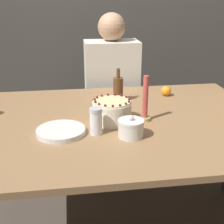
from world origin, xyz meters
TOP-DOWN VIEW (x-y plane):
  - wall_behind at (0.00, 1.40)m, footprint 8.00×0.05m
  - dining_table at (0.00, 0.00)m, footprint 1.63×1.16m
  - cake at (-0.04, -0.02)m, footprint 0.20×0.20m
  - sugar_bowl at (0.02, -0.21)m, footprint 0.12×0.12m
  - sugar_shaker at (-0.13, -0.16)m, footprint 0.06×0.06m
  - plate_stack at (-0.30, -0.13)m, footprint 0.23×0.23m
  - candle at (0.13, -0.03)m, footprint 0.06×0.06m
  - bottle at (0.05, 0.30)m, footprint 0.06×0.06m
  - orange_fruit_0 at (0.37, 0.36)m, footprint 0.06×0.06m
  - person_man_blue_shirt at (0.07, 0.78)m, footprint 0.40×0.34m

SIDE VIEW (x-z plane):
  - person_man_blue_shirt at x=0.07m, z-range -0.08..1.17m
  - dining_table at x=0.00m, z-range 0.29..1.04m
  - plate_stack at x=-0.30m, z-range 0.75..0.78m
  - orange_fruit_0 at x=0.37m, z-range 0.75..0.82m
  - sugar_bowl at x=0.02m, z-range 0.74..0.85m
  - cake at x=-0.04m, z-range 0.75..0.87m
  - sugar_shaker at x=-0.13m, z-range 0.75..0.89m
  - bottle at x=0.05m, z-range 0.73..0.93m
  - candle at x=0.13m, z-range 0.73..0.97m
  - wall_behind at x=0.00m, z-range 0.00..2.60m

